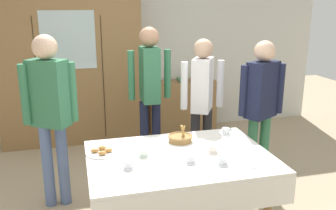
{
  "coord_description": "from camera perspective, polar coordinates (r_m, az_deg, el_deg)",
  "views": [
    {
      "loc": [
        -0.84,
        -3.01,
        2.01
      ],
      "look_at": [
        0.0,
        0.2,
        1.08
      ],
      "focal_mm": 38.66,
      "sensor_mm": 36.0,
      "label": 1
    }
  ],
  "objects": [
    {
      "name": "person_by_cabinet",
      "position": [
        3.67,
        -18.12,
        0.02
      ],
      "size": [
        0.52,
        0.37,
        1.75
      ],
      "color": "slate",
      "rests_on": "ground"
    },
    {
      "name": "wall_cabinet",
      "position": [
        5.45,
        -15.12,
        5.46
      ],
      "size": [
        2.02,
        0.46,
        2.2
      ],
      "color": "olive",
      "rests_on": "ground"
    },
    {
      "name": "person_near_right_end",
      "position": [
        4.36,
        -2.9,
        3.31
      ],
      "size": [
        0.52,
        0.36,
        1.76
      ],
      "color": "#191E38",
      "rests_on": "ground"
    },
    {
      "name": "spoon_mid_right",
      "position": [
        3.04,
        13.17,
        -9.68
      ],
      "size": [
        0.12,
        0.02,
        0.01
      ],
      "color": "silver",
      "rests_on": "dining_table"
    },
    {
      "name": "person_behind_table_right",
      "position": [
        4.06,
        14.49,
        0.73
      ],
      "size": [
        0.52,
        0.35,
        1.65
      ],
      "color": "#33704C",
      "rests_on": "ground"
    },
    {
      "name": "tea_cup_mid_left",
      "position": [
        3.18,
        -3.84,
        -7.55
      ],
      "size": [
        0.13,
        0.13,
        0.06
      ],
      "color": "silver",
      "rests_on": "dining_table"
    },
    {
      "name": "bread_basket",
      "position": [
        3.5,
        1.94,
        -5.2
      ],
      "size": [
        0.24,
        0.24,
        0.16
      ],
      "color": "#9E7542",
      "rests_on": "dining_table"
    },
    {
      "name": "tea_cup_center",
      "position": [
        3.28,
        7.05,
        -6.93
      ],
      "size": [
        0.13,
        0.13,
        0.06
      ],
      "color": "white",
      "rests_on": "dining_table"
    },
    {
      "name": "dining_table",
      "position": [
        3.21,
        1.99,
        -9.7
      ],
      "size": [
        1.6,
        1.12,
        0.73
      ],
      "color": "olive",
      "rests_on": "ground"
    },
    {
      "name": "person_behind_table_left",
      "position": [
        4.21,
        5.4,
        1.64
      ],
      "size": [
        0.52,
        0.41,
        1.64
      ],
      "color": "#232328",
      "rests_on": "ground"
    },
    {
      "name": "tea_cup_mid_right",
      "position": [
        3.74,
        9.11,
        -4.14
      ],
      "size": [
        0.13,
        0.13,
        0.06
      ],
      "color": "white",
      "rests_on": "dining_table"
    },
    {
      "name": "book_stack",
      "position": [
        5.78,
        2.23,
        4.03
      ],
      "size": [
        0.17,
        0.21,
        0.05
      ],
      "color": "#3D754C",
      "rests_on": "bookshelf_low"
    },
    {
      "name": "bookshelf_low",
      "position": [
        5.88,
        2.19,
        -0.14
      ],
      "size": [
        1.09,
        0.35,
        0.82
      ],
      "color": "olive",
      "rests_on": "ground"
    },
    {
      "name": "pastry_plate",
      "position": [
        3.28,
        -10.4,
        -7.3
      ],
      "size": [
        0.28,
        0.28,
        0.05
      ],
      "color": "white",
      "rests_on": "dining_table"
    },
    {
      "name": "back_wall",
      "position": [
        5.76,
        -6.23,
        8.97
      ],
      "size": [
        6.4,
        0.1,
        2.7
      ],
      "primitive_type": "cube",
      "color": "silver",
      "rests_on": "ground"
    },
    {
      "name": "tea_cup_near_right",
      "position": [
        3.06,
        3.58,
        -8.54
      ],
      "size": [
        0.13,
        0.13,
        0.06
      ],
      "color": "white",
      "rests_on": "dining_table"
    },
    {
      "name": "tea_cup_far_left",
      "position": [
        2.97,
        -6.22,
        -9.39
      ],
      "size": [
        0.13,
        0.13,
        0.06
      ],
      "color": "white",
      "rests_on": "dining_table"
    },
    {
      "name": "spoon_near_right",
      "position": [
        3.24,
        0.76,
        -7.55
      ],
      "size": [
        0.12,
        0.02,
        0.01
      ],
      "color": "silver",
      "rests_on": "dining_table"
    },
    {
      "name": "tea_cup_far_right",
      "position": [
        3.06,
        8.6,
        -8.74
      ],
      "size": [
        0.13,
        0.13,
        0.06
      ],
      "color": "white",
      "rests_on": "dining_table"
    }
  ]
}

